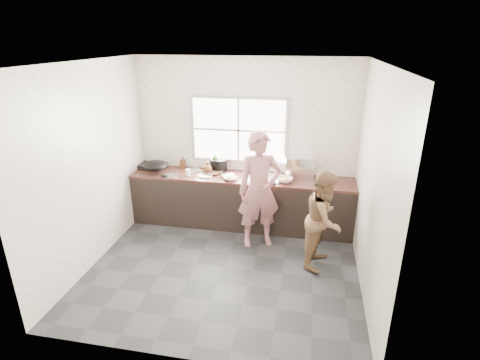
% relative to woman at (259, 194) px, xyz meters
% --- Properties ---
extents(floor, '(3.60, 3.20, 0.01)m').
position_rel_woman_xyz_m(floor, '(-0.37, -0.74, -0.82)').
color(floor, '#29292C').
rests_on(floor, ground).
extents(ceiling, '(3.60, 3.20, 0.01)m').
position_rel_woman_xyz_m(ceiling, '(-0.37, -0.74, 1.89)').
color(ceiling, silver).
rests_on(ceiling, wall_back).
extents(wall_back, '(3.60, 0.01, 2.70)m').
position_rel_woman_xyz_m(wall_back, '(-0.37, 0.87, 0.53)').
color(wall_back, beige).
rests_on(wall_back, ground).
extents(wall_left, '(0.01, 3.20, 2.70)m').
position_rel_woman_xyz_m(wall_left, '(-2.18, -0.74, 0.53)').
color(wall_left, beige).
rests_on(wall_left, ground).
extents(wall_right, '(0.01, 3.20, 2.70)m').
position_rel_woman_xyz_m(wall_right, '(1.43, -0.74, 0.53)').
color(wall_right, beige).
rests_on(wall_right, ground).
extents(wall_front, '(3.60, 0.01, 2.70)m').
position_rel_woman_xyz_m(wall_front, '(-0.37, -2.34, 0.53)').
color(wall_front, beige).
rests_on(wall_front, ground).
extents(cabinet, '(3.60, 0.62, 0.82)m').
position_rel_woman_xyz_m(cabinet, '(-0.37, 0.55, -0.41)').
color(cabinet, black).
rests_on(cabinet, floor).
extents(countertop, '(3.60, 0.64, 0.04)m').
position_rel_woman_xyz_m(countertop, '(-0.37, 0.55, 0.02)').
color(countertop, '#3A1D17').
rests_on(countertop, cabinet).
extents(sink, '(0.55, 0.45, 0.02)m').
position_rel_woman_xyz_m(sink, '(-0.02, 0.55, 0.05)').
color(sink, silver).
rests_on(sink, countertop).
extents(faucet, '(0.02, 0.02, 0.30)m').
position_rel_woman_xyz_m(faucet, '(-0.02, 0.75, 0.19)').
color(faucet, silver).
rests_on(faucet, countertop).
extents(window_frame, '(1.60, 0.05, 1.10)m').
position_rel_woman_xyz_m(window_frame, '(-0.47, 0.85, 0.73)').
color(window_frame, '#9EA0A5').
rests_on(window_frame, wall_back).
extents(window_glazing, '(1.50, 0.01, 1.00)m').
position_rel_woman_xyz_m(window_glazing, '(-0.47, 0.83, 0.73)').
color(window_glazing, white).
rests_on(window_glazing, window_frame).
extents(woman, '(0.70, 0.58, 1.63)m').
position_rel_woman_xyz_m(woman, '(0.00, 0.00, 0.00)').
color(woman, '#B26A6F').
rests_on(woman, floor).
extents(person_side, '(0.67, 0.77, 1.35)m').
position_rel_woman_xyz_m(person_side, '(0.93, -0.38, -0.14)').
color(person_side, brown).
rests_on(person_side, floor).
extents(cutting_board, '(0.46, 0.46, 0.04)m').
position_rel_woman_xyz_m(cutting_board, '(-0.88, 0.63, 0.06)').
color(cutting_board, black).
rests_on(cutting_board, countertop).
extents(cleaver, '(0.23, 0.21, 0.01)m').
position_rel_woman_xyz_m(cleaver, '(-0.58, 0.49, 0.09)').
color(cleaver, silver).
rests_on(cleaver, cutting_board).
extents(bowl_mince, '(0.24, 0.24, 0.05)m').
position_rel_woman_xyz_m(bowl_mince, '(-0.51, 0.37, 0.07)').
color(bowl_mince, silver).
rests_on(bowl_mince, countertop).
extents(bowl_crabs, '(0.25, 0.25, 0.06)m').
position_rel_woman_xyz_m(bowl_crabs, '(0.34, 0.44, 0.08)').
color(bowl_crabs, silver).
rests_on(bowl_crabs, countertop).
extents(bowl_held, '(0.22, 0.22, 0.07)m').
position_rel_woman_xyz_m(bowl_held, '(0.13, 0.34, 0.08)').
color(bowl_held, white).
rests_on(bowl_held, countertop).
extents(black_pot, '(0.34, 0.34, 0.20)m').
position_rel_woman_xyz_m(black_pot, '(-0.80, 0.78, 0.14)').
color(black_pot, black).
rests_on(black_pot, countertop).
extents(plate_food, '(0.26, 0.26, 0.02)m').
position_rel_woman_xyz_m(plate_food, '(-0.95, 0.47, 0.05)').
color(plate_food, silver).
rests_on(plate_food, countertop).
extents(bottle_green, '(0.15, 0.15, 0.33)m').
position_rel_woman_xyz_m(bottle_green, '(-0.86, 0.78, 0.21)').
color(bottle_green, '#347D29').
rests_on(bottle_green, countertop).
extents(bottle_brown_tall, '(0.10, 0.10, 0.19)m').
position_rel_woman_xyz_m(bottle_brown_tall, '(-1.43, 0.78, 0.14)').
color(bottle_brown_tall, '#492512').
rests_on(bottle_brown_tall, countertop).
extents(bottle_brown_short, '(0.19, 0.19, 0.18)m').
position_rel_woman_xyz_m(bottle_brown_short, '(-0.95, 0.61, 0.14)').
color(bottle_brown_short, '#512614').
rests_on(bottle_brown_short, countertop).
extents(glass_jar, '(0.08, 0.08, 0.10)m').
position_rel_woman_xyz_m(glass_jar, '(-1.23, 0.43, 0.10)').
color(glass_jar, white).
rests_on(glass_jar, countertop).
extents(burner, '(0.47, 0.47, 0.07)m').
position_rel_woman_xyz_m(burner, '(-1.97, 0.76, 0.08)').
color(burner, black).
rests_on(burner, countertop).
extents(wok, '(0.50, 0.50, 0.15)m').
position_rel_woman_xyz_m(wok, '(-1.79, 0.45, 0.18)').
color(wok, black).
rests_on(wok, burner).
extents(dish_rack, '(0.50, 0.40, 0.33)m').
position_rel_woman_xyz_m(dish_rack, '(0.51, 0.75, 0.21)').
color(dish_rack, white).
rests_on(dish_rack, countertop).
extents(pot_lid_left, '(0.28, 0.28, 0.01)m').
position_rel_woman_xyz_m(pot_lid_left, '(-1.51, 0.35, 0.05)').
color(pot_lid_left, '#ABACB2').
rests_on(pot_lid_left, countertop).
extents(pot_lid_right, '(0.28, 0.28, 0.01)m').
position_rel_woman_xyz_m(pot_lid_right, '(-1.23, 0.68, 0.05)').
color(pot_lid_right, silver).
rests_on(pot_lid_right, countertop).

